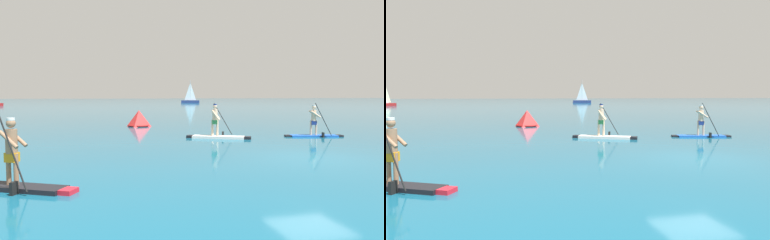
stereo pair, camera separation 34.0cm
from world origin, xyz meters
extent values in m
plane|color=#145B7A|center=(0.00, 0.00, 0.00)|extent=(440.00, 440.00, 0.00)
cube|color=black|center=(-8.99, -2.19, 0.06)|extent=(2.32, 1.62, 0.11)
cube|color=red|center=(-7.84, -2.81, 0.06)|extent=(0.45, 0.49, 0.11)
cylinder|color=#997051|center=(-9.01, -2.17, 0.48)|extent=(0.11, 0.11, 0.73)
cylinder|color=#997051|center=(-9.19, -2.07, 0.48)|extent=(0.11, 0.11, 0.73)
cube|color=orange|center=(-9.10, -2.12, 0.75)|extent=(0.33, 0.32, 0.22)
cylinder|color=#997051|center=(-9.10, -2.12, 1.12)|extent=(0.26, 0.26, 0.55)
sphere|color=#997051|center=(-9.10, -2.12, 1.53)|extent=(0.21, 0.21, 0.21)
cylinder|color=white|center=(-9.10, -2.12, 1.63)|extent=(0.18, 0.18, 0.06)
cylinder|color=#997051|center=(-8.99, -2.01, 1.18)|extent=(0.48, 0.34, 0.43)
cylinder|color=#997051|center=(-9.13, -2.28, 1.18)|extent=(0.48, 0.34, 0.43)
cylinder|color=black|center=(-8.98, -2.63, 0.92)|extent=(0.61, 0.36, 1.69)
cube|color=black|center=(-8.98, -2.63, 0.13)|extent=(0.17, 0.21, 0.32)
cube|color=white|center=(-1.27, 6.22, 0.06)|extent=(2.62, 1.78, 0.13)
cube|color=black|center=(0.03, 5.56, 0.06)|extent=(0.50, 0.56, 0.13)
cube|color=black|center=(-2.57, 6.89, 0.06)|extent=(0.47, 0.50, 0.13)
cylinder|color=beige|center=(-1.32, 6.25, 0.52)|extent=(0.11, 0.11, 0.79)
cylinder|color=beige|center=(-1.54, 6.36, 0.52)|extent=(0.11, 0.11, 0.79)
cube|color=#338C4C|center=(-1.43, 6.30, 0.83)|extent=(0.33, 0.31, 0.22)
cylinder|color=beige|center=(-1.43, 6.30, 1.19)|extent=(0.26, 0.26, 0.55)
sphere|color=beige|center=(-1.43, 6.30, 1.60)|extent=(0.21, 0.21, 0.21)
cylinder|color=navy|center=(-1.43, 6.30, 1.70)|extent=(0.18, 0.18, 0.06)
cylinder|color=beige|center=(-1.32, 6.42, 1.18)|extent=(0.39, 0.25, 0.54)
cylinder|color=beige|center=(-1.45, 6.15, 1.18)|extent=(0.39, 0.25, 0.54)
cylinder|color=black|center=(-0.92, 6.53, 0.96)|extent=(0.86, 0.48, 1.62)
cube|color=black|center=(-0.92, 6.53, 0.15)|extent=(0.16, 0.21, 0.32)
cube|color=blue|center=(3.86, 5.77, 0.04)|extent=(2.51, 1.24, 0.08)
cube|color=black|center=(5.18, 5.44, 0.04)|extent=(0.41, 0.54, 0.08)
cube|color=black|center=(2.54, 6.09, 0.04)|extent=(0.39, 0.47, 0.08)
cylinder|color=beige|center=(3.99, 5.74, 0.45)|extent=(0.11, 0.11, 0.74)
cylinder|color=beige|center=(3.71, 5.80, 0.45)|extent=(0.11, 0.11, 0.74)
cube|color=navy|center=(3.85, 5.77, 0.73)|extent=(0.31, 0.28, 0.22)
cylinder|color=beige|center=(3.85, 5.77, 1.11)|extent=(0.26, 0.26, 0.58)
sphere|color=beige|center=(3.85, 5.77, 1.53)|extent=(0.21, 0.21, 0.21)
cylinder|color=white|center=(3.85, 5.77, 1.63)|extent=(0.18, 0.18, 0.06)
cylinder|color=beige|center=(3.94, 5.91, 1.18)|extent=(0.53, 0.23, 0.40)
cylinder|color=beige|center=(3.86, 5.61, 1.18)|extent=(0.53, 0.23, 0.40)
cylinder|color=black|center=(4.08, 5.26, 0.93)|extent=(0.88, 0.25, 1.69)
cube|color=black|center=(4.08, 5.26, 0.10)|extent=(0.13, 0.21, 0.32)
pyramid|color=red|center=(-4.33, 14.35, 0.56)|extent=(1.73, 1.73, 1.13)
torus|color=maroon|center=(-4.33, 14.35, 0.06)|extent=(1.53, 1.53, 0.12)
cube|color=navy|center=(18.02, 87.05, 0.36)|extent=(5.12, 2.51, 0.71)
cylinder|color=#B2B2B7|center=(18.02, 87.05, 3.53)|extent=(0.12, 0.12, 5.64)
pyramid|color=white|center=(18.02, 87.05, 3.20)|extent=(2.23, 0.44, 4.78)
camera|label=1|loc=(-7.22, -11.26, 2.18)|focal=34.46mm
camera|label=2|loc=(-6.89, -11.35, 2.18)|focal=34.46mm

